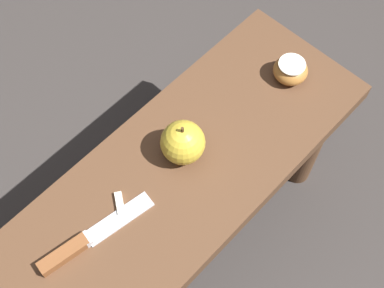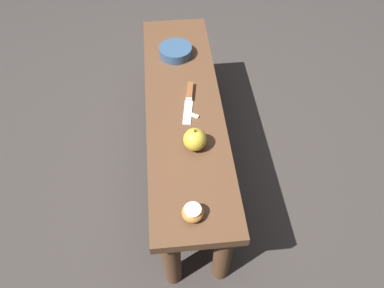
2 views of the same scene
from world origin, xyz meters
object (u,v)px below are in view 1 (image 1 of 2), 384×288
at_px(wooden_bench, 111,256).
at_px(apple_cut, 291,70).
at_px(knife, 80,244).
at_px(apple_whole, 183,142).

xyz_separation_m(wooden_bench, apple_cut, (0.50, -0.01, 0.11)).
bearing_deg(apple_cut, wooden_bench, 178.49).
bearing_deg(knife, apple_cut, 5.31).
distance_m(wooden_bench, knife, 0.10).
bearing_deg(apple_cut, apple_whole, 172.76).
bearing_deg(knife, wooden_bench, -28.73).
relative_size(wooden_bench, apple_cut, 16.86).
height_order(wooden_bench, apple_cut, apple_cut).
distance_m(knife, apple_cut, 0.53).
relative_size(apple_whole, apple_cut, 1.34).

